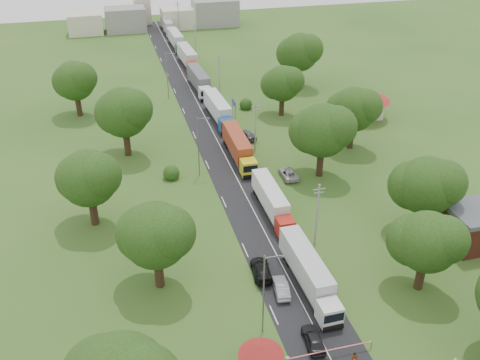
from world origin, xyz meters
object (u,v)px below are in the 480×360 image
object	(u,v)px
truck_0	(309,272)
car_lane_front	(313,339)
guard_booth	(261,356)
pedestrian_near	(354,360)
info_sign	(234,106)
boom_barrier	(318,353)
car_lane_mid	(281,287)

from	to	relation	value
truck_0	car_lane_front	distance (m)	9.01
guard_booth	pedestrian_near	bearing A→B (deg)	-10.38
info_sign	car_lane_front	distance (m)	58.38
boom_barrier	info_sign	distance (m)	60.39
info_sign	pedestrian_near	world-z (taller)	info_sign
boom_barrier	truck_0	world-z (taller)	truck_0
guard_booth	car_lane_front	xyz separation A→B (m)	(6.20, 2.00, -1.43)
info_sign	car_lane_mid	size ratio (longest dim) A/B	0.96
guard_booth	car_lane_front	world-z (taller)	guard_booth
boom_barrier	car_lane_front	world-z (taller)	car_lane_front
truck_0	pedestrian_near	size ratio (longest dim) A/B	8.28
guard_booth	car_lane_mid	xyz separation A→B (m)	(5.51, 10.30, -1.46)
guard_booth	truck_0	world-z (taller)	truck_0
car_lane_front	pedestrian_near	world-z (taller)	pedestrian_near
guard_booth	info_sign	bearing A→B (deg)	78.32
guard_booth	car_lane_mid	world-z (taller)	guard_booth
car_lane_front	pedestrian_near	size ratio (longest dim) A/B	2.47
car_lane_front	truck_0	bearing A→B (deg)	-102.49
boom_barrier	truck_0	size ratio (longest dim) A/B	0.64
truck_0	pedestrian_near	xyz separation A→B (m)	(0.14, -12.14, -1.25)
car_lane_front	guard_booth	bearing A→B (deg)	22.80
info_sign	guard_booth	bearing A→B (deg)	-101.68
boom_barrier	truck_0	bearing A→B (deg)	73.93
boom_barrier	guard_booth	size ratio (longest dim) A/B	2.10
truck_0	guard_booth	bearing A→B (deg)	-130.20
boom_barrier	car_lane_mid	xyz separation A→B (m)	(-0.34, 10.30, -0.19)
boom_barrier	car_lane_front	distance (m)	2.04
boom_barrier	info_sign	world-z (taller)	info_sign
boom_barrier	guard_booth	world-z (taller)	guard_booth
car_lane_front	info_sign	bearing A→B (deg)	-91.17
boom_barrier	pedestrian_near	xyz separation A→B (m)	(3.16, -1.65, -0.02)
guard_booth	pedestrian_near	world-z (taller)	guard_booth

